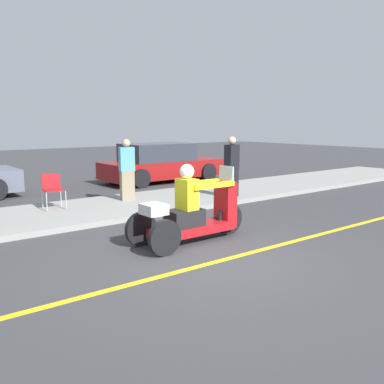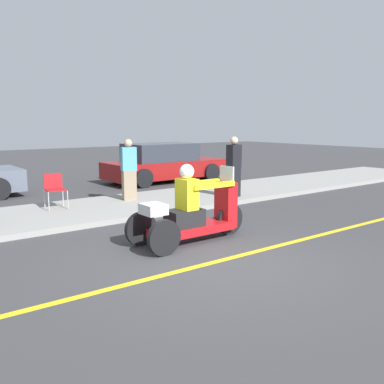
% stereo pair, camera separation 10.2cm
% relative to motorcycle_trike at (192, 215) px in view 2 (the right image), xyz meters
% --- Properties ---
extents(ground_plane, '(60.00, 60.00, 0.00)m').
position_rel_motorcycle_trike_xyz_m(ground_plane, '(-0.38, -1.13, -0.51)').
color(ground_plane, '#38383A').
extents(lane_stripe, '(24.00, 0.12, 0.01)m').
position_rel_motorcycle_trike_xyz_m(lane_stripe, '(-0.01, -1.13, -0.50)').
color(lane_stripe, gold).
rests_on(lane_stripe, ground).
extents(sidewalk_strip, '(28.00, 2.80, 0.12)m').
position_rel_motorcycle_trike_xyz_m(sidewalk_strip, '(-0.38, 3.47, -0.45)').
color(sidewalk_strip, gray).
rests_on(sidewalk_strip, ground).
extents(motorcycle_trike, '(2.37, 0.84, 1.43)m').
position_rel_motorcycle_trike_xyz_m(motorcycle_trike, '(0.00, 0.00, 0.00)').
color(motorcycle_trike, black).
rests_on(motorcycle_trike, ground).
extents(spectator_by_tree, '(0.43, 0.29, 1.65)m').
position_rel_motorcycle_trike_xyz_m(spectator_by_tree, '(3.37, 2.57, 0.41)').
color(spectator_by_tree, black).
rests_on(spectator_by_tree, sidewalk_strip).
extents(spectator_end_of_line, '(0.42, 0.31, 1.61)m').
position_rel_motorcycle_trike_xyz_m(spectator_end_of_line, '(0.86, 3.90, 0.39)').
color(spectator_end_of_line, gray).
rests_on(spectator_end_of_line, sidewalk_strip).
extents(folding_chair_curbside, '(0.51, 0.51, 0.82)m').
position_rel_motorcycle_trike_xyz_m(folding_chair_curbside, '(-1.09, 4.03, 0.12)').
color(folding_chair_curbside, '#A5A8AD').
rests_on(folding_chair_curbside, sidewalk_strip).
extents(parked_car_lot_right, '(4.47, 1.95, 1.40)m').
position_rel_motorcycle_trike_xyz_m(parked_car_lot_right, '(4.00, 6.99, 0.16)').
color(parked_car_lot_right, maroon).
rests_on(parked_car_lot_right, ground).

